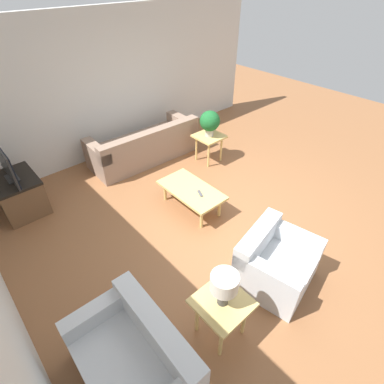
# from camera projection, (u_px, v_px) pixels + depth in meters

# --- Properties ---
(ground_plane) EXTENTS (14.00, 14.00, 0.00)m
(ground_plane) POSITION_uv_depth(u_px,v_px,m) (220.00, 215.00, 4.86)
(ground_plane) COLOR #8E5B38
(wall_right) EXTENTS (0.12, 7.20, 2.70)m
(wall_right) POSITION_uv_depth(u_px,v_px,m) (112.00, 85.00, 5.85)
(wall_right) COLOR silver
(wall_right) RESTS_ON ground_plane
(sofa) EXTENTS (0.94, 2.23, 0.74)m
(sofa) POSITION_uv_depth(u_px,v_px,m) (145.00, 146.00, 6.09)
(sofa) COLOR gray
(sofa) RESTS_ON ground_plane
(armchair) EXTENTS (0.96, 1.03, 0.72)m
(armchair) POSITION_uv_depth(u_px,v_px,m) (274.00, 263.00, 3.72)
(armchair) COLOR silver
(armchair) RESTS_ON ground_plane
(loveseat) EXTENTS (1.27, 0.83, 0.72)m
(loveseat) POSITION_uv_depth(u_px,v_px,m) (136.00, 361.00, 2.81)
(loveseat) COLOR silver
(loveseat) RESTS_ON ground_plane
(coffee_table) EXTENTS (1.10, 0.59, 0.38)m
(coffee_table) POSITION_uv_depth(u_px,v_px,m) (191.00, 191.00, 4.81)
(coffee_table) COLOR tan
(coffee_table) RESTS_ON ground_plane
(side_table_plant) EXTENTS (0.53, 0.53, 0.56)m
(side_table_plant) POSITION_uv_depth(u_px,v_px,m) (209.00, 140.00, 5.92)
(side_table_plant) COLOR tan
(side_table_plant) RESTS_ON ground_plane
(side_table_lamp) EXTENTS (0.53, 0.53, 0.56)m
(side_table_lamp) POSITION_uv_depth(u_px,v_px,m) (222.00, 307.00, 3.05)
(side_table_lamp) COLOR tan
(side_table_lamp) RESTS_ON ground_plane
(tv_stand_chest) EXTENTS (0.83, 0.63, 0.62)m
(tv_stand_chest) POSITION_uv_depth(u_px,v_px,m) (19.00, 193.00, 4.78)
(tv_stand_chest) COLOR brown
(tv_stand_chest) RESTS_ON ground_plane
(television) EXTENTS (0.87, 0.16, 0.55)m
(television) POSITION_uv_depth(u_px,v_px,m) (6.00, 164.00, 4.44)
(television) COLOR #2D2D2D
(television) RESTS_ON tv_stand_chest
(potted_plant) EXTENTS (0.39, 0.39, 0.50)m
(potted_plant) POSITION_uv_depth(u_px,v_px,m) (210.00, 122.00, 5.69)
(potted_plant) COLOR #B2ADA3
(potted_plant) RESTS_ON side_table_plant
(table_lamp) EXTENTS (0.28, 0.28, 0.41)m
(table_lamp) POSITION_uv_depth(u_px,v_px,m) (224.00, 285.00, 2.83)
(table_lamp) COLOR #333333
(table_lamp) RESTS_ON side_table_lamp
(remote_control) EXTENTS (0.16, 0.10, 0.02)m
(remote_control) POSITION_uv_depth(u_px,v_px,m) (200.00, 193.00, 4.68)
(remote_control) COLOR #4C4C51
(remote_control) RESTS_ON coffee_table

